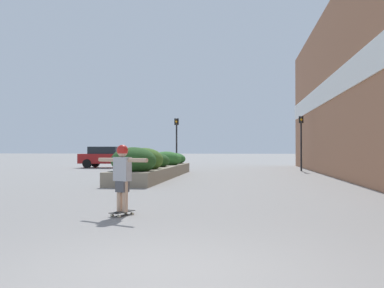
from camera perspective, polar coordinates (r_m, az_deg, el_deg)
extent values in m
plane|color=gray|center=(4.97, -4.13, -17.05)|extent=(300.00, 300.00, 0.00)
cube|color=#9E6647|center=(18.79, 21.80, 9.09)|extent=(0.60, 40.13, 9.20)
cube|color=white|center=(24.47, 17.42, 6.74)|extent=(0.06, 28.21, 1.20)
cube|color=gray|center=(21.52, -4.72, -3.75)|extent=(1.78, 11.90, 0.56)
ellipsoid|color=#234C1E|center=(17.05, -7.79, -2.23)|extent=(1.79, 1.86, 1.08)
ellipsoid|color=#3D6623|center=(18.96, -6.43, -2.11)|extent=(1.71, 1.70, 1.05)
ellipsoid|color=#234C1E|center=(21.27, -4.77, -2.25)|extent=(1.29, 1.52, 0.77)
ellipsoid|color=#33702D|center=(23.75, -3.45, -2.03)|extent=(1.71, 1.42, 0.85)
ellipsoid|color=#286028|center=(26.27, -2.52, -1.99)|extent=(1.51, 1.71, 0.75)
cube|color=black|center=(9.27, -9.28, -8.91)|extent=(0.45, 0.64, 0.01)
cylinder|color=beige|center=(9.49, -8.87, -9.06)|extent=(0.08, 0.07, 0.05)
cylinder|color=beige|center=(9.37, -7.99, -9.17)|extent=(0.08, 0.07, 0.05)
cylinder|color=beige|center=(9.18, -10.61, -9.34)|extent=(0.08, 0.07, 0.05)
cylinder|color=beige|center=(9.06, -9.72, -9.46)|extent=(0.08, 0.07, 0.05)
cylinder|color=tan|center=(9.28, -9.64, -6.85)|extent=(0.16, 0.16, 0.65)
cylinder|color=tan|center=(9.17, -8.91, -6.92)|extent=(0.16, 0.16, 0.65)
cube|color=#4C4C51|center=(9.21, -9.28, -5.61)|extent=(0.29, 0.27, 0.23)
cube|color=#B2B2B7|center=(9.18, -9.27, -3.32)|extent=(0.41, 0.32, 0.51)
cylinder|color=tan|center=(9.46, -11.19, -2.07)|extent=(0.47, 0.28, 0.08)
cylinder|color=tan|center=(8.90, -7.23, -2.16)|extent=(0.47, 0.28, 0.08)
sphere|color=tan|center=(9.17, -9.27, -1.08)|extent=(0.21, 0.21, 0.21)
sphere|color=red|center=(9.17, -9.27, -0.85)|extent=(0.24, 0.24, 0.24)
cube|color=maroon|center=(33.87, -11.29, -1.92)|extent=(4.03, 1.91, 0.74)
cube|color=black|center=(33.92, -11.54, -0.82)|extent=(2.22, 1.68, 0.55)
cylinder|color=black|center=(34.39, -8.84, -2.53)|extent=(0.68, 0.22, 0.68)
cylinder|color=black|center=(32.64, -9.70, -2.62)|extent=(0.68, 0.22, 0.68)
cylinder|color=black|center=(35.15, -12.76, -2.48)|extent=(0.68, 0.22, 0.68)
cylinder|color=black|center=(33.44, -13.81, -2.56)|extent=(0.68, 0.22, 0.68)
cube|color=#BCBCC1|center=(38.25, 21.92, -1.78)|extent=(4.76, 1.83, 0.66)
cube|color=black|center=(38.29, 22.19, -0.92)|extent=(2.62, 1.61, 0.48)
cylinder|color=black|center=(37.05, 20.06, -2.34)|extent=(0.72, 0.22, 0.72)
cylinder|color=black|center=(38.75, 19.48, -2.27)|extent=(0.72, 0.22, 0.72)
cylinder|color=black|center=(39.49, 23.67, -2.22)|extent=(0.72, 0.22, 0.72)
cylinder|color=black|center=(29.66, -2.07, -0.46)|extent=(0.11, 0.11, 3.12)
cube|color=black|center=(29.72, -2.07, 2.99)|extent=(0.28, 0.20, 0.45)
sphere|color=#2D2823|center=(29.61, -2.11, 3.29)|extent=(0.15, 0.15, 0.15)
sphere|color=orange|center=(29.60, -2.11, 3.00)|extent=(0.15, 0.15, 0.15)
sphere|color=#2D2823|center=(29.59, -2.11, 2.71)|extent=(0.15, 0.15, 0.15)
cylinder|color=black|center=(28.93, 14.35, -0.40)|extent=(0.11, 0.11, 3.15)
cube|color=black|center=(29.00, 14.34, 3.16)|extent=(0.28, 0.20, 0.45)
sphere|color=#2D2823|center=(28.89, 14.37, 3.47)|extent=(0.15, 0.15, 0.15)
sphere|color=orange|center=(28.88, 14.37, 3.18)|extent=(0.15, 0.15, 0.15)
sphere|color=#2D2823|center=(28.87, 14.37, 2.88)|extent=(0.15, 0.15, 0.15)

